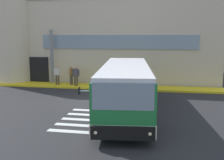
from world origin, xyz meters
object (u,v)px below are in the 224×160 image
passenger_at_curb_edge (76,74)px  bus_main_foreground (126,89)px  entry_support_column (52,57)px  passenger_by_doorway (71,74)px  passenger_near_column (57,74)px

passenger_at_curb_edge → bus_main_foreground: bearing=-52.9°
bus_main_foreground → passenger_at_curb_edge: (-5.17, 6.85, -0.22)m
bus_main_foreground → passenger_at_curb_edge: 8.59m
entry_support_column → passenger_by_doorway: (1.98, -0.62, -1.42)m
entry_support_column → bus_main_foreground: 10.97m
entry_support_column → passenger_by_doorway: 2.51m
entry_support_column → passenger_near_column: (0.80, -0.85, -1.42)m
passenger_by_doorway → passenger_at_curb_edge: size_ratio=1.00×
passenger_near_column → passenger_at_curb_edge: (1.70, -0.05, 0.03)m
passenger_near_column → passenger_by_doorway: (1.18, 0.23, 0.00)m
bus_main_foreground → passenger_by_doorway: (-5.70, 7.14, -0.25)m
bus_main_foreground → passenger_near_column: bus_main_foreground is taller
passenger_at_curb_edge → entry_support_column: bearing=160.1°
passenger_near_column → passenger_at_curb_edge: bearing=-1.8°
passenger_by_doorway → entry_support_column: bearing=162.7°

